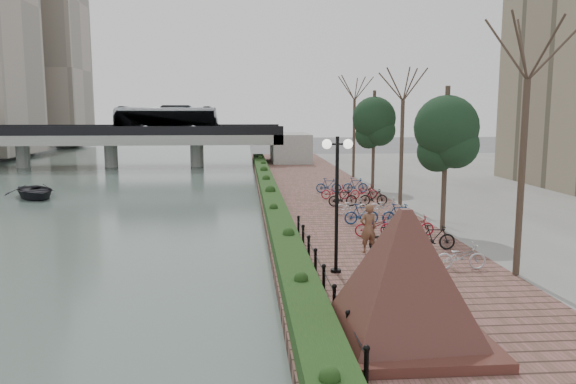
{
  "coord_description": "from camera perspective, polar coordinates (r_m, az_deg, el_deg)",
  "views": [
    {
      "loc": [
        -1.0,
        -15.44,
        5.9
      ],
      "look_at": [
        1.12,
        11.42,
        2.0
      ],
      "focal_mm": 35.0,
      "sensor_mm": 36.0,
      "label": 1
    }
  ],
  "objects": [
    {
      "name": "bicycle_parking",
      "position": [
        28.46,
        8.76,
        -1.83
      ],
      "size": [
        2.4,
        19.89,
        1.0
      ],
      "color": "silver",
      "rests_on": "promenade"
    },
    {
      "name": "hedge",
      "position": [
        35.84,
        -1.91,
        0.05
      ],
      "size": [
        1.1,
        56.0,
        0.6
      ],
      "primitive_type": "cube",
      "color": "#163412",
      "rests_on": "promenade"
    },
    {
      "name": "granite_monument",
      "position": [
        13.53,
        11.68,
        -8.23
      ],
      "size": [
        6.07,
        6.07,
        3.17
      ],
      "color": "#3F1E1B",
      "rests_on": "promenade"
    },
    {
      "name": "bridge",
      "position": [
        61.83,
        -16.51,
        5.56
      ],
      "size": [
        36.0,
        10.77,
        6.5
      ],
      "color": "gray",
      "rests_on": "ground"
    },
    {
      "name": "ground",
      "position": [
        16.56,
        -0.79,
        -12.64
      ],
      "size": [
        220.0,
        220.0,
        0.0
      ],
      "primitive_type": "plane",
      "color": "#59595B",
      "rests_on": "ground"
    },
    {
      "name": "lamppost",
      "position": [
        18.58,
        5.01,
        1.79
      ],
      "size": [
        1.02,
        0.32,
        4.58
      ],
      "color": "black",
      "rests_on": "promenade"
    },
    {
      "name": "pedestrian",
      "position": [
        21.74,
        8.15,
        -3.67
      ],
      "size": [
        0.78,
        0.61,
        1.89
      ],
      "primitive_type": "imported",
      "rotation": [
        0.0,
        0.0,
        3.39
      ],
      "color": "brown",
      "rests_on": "promenade"
    },
    {
      "name": "chain_fence",
      "position": [
        18.32,
        3.21,
        -7.78
      ],
      "size": [
        0.1,
        14.1,
        0.7
      ],
      "color": "black",
      "rests_on": "promenade"
    },
    {
      "name": "boat",
      "position": [
        41.84,
        -24.35,
        0.08
      ],
      "size": [
        5.2,
        5.64,
        0.95
      ],
      "primitive_type": "imported",
      "rotation": [
        0.0,
        0.0,
        0.55
      ],
      "color": "black",
      "rests_on": "river_water"
    },
    {
      "name": "promenade",
      "position": [
        33.79,
        4.06,
        -1.41
      ],
      "size": [
        8.0,
        75.0,
        0.5
      ],
      "primitive_type": "cube",
      "color": "brown",
      "rests_on": "ground"
    },
    {
      "name": "river_water",
      "position": [
        43.2,
        -23.38,
        -0.28
      ],
      "size": [
        30.0,
        130.0,
        0.02
      ],
      "primitive_type": "cube",
      "color": "#4F635B",
      "rests_on": "ground"
    },
    {
      "name": "motorcycle",
      "position": [
        16.92,
        10.68,
        -8.64
      ],
      "size": [
        0.92,
        1.78,
        1.06
      ],
      "primitive_type": null,
      "rotation": [
        0.0,
        0.0,
        0.24
      ],
      "color": "black",
      "rests_on": "promenade"
    },
    {
      "name": "street_trees",
      "position": [
        29.61,
        13.22,
        3.73
      ],
      "size": [
        3.2,
        37.12,
        6.8
      ],
      "color": "#392821",
      "rests_on": "promenade"
    }
  ]
}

